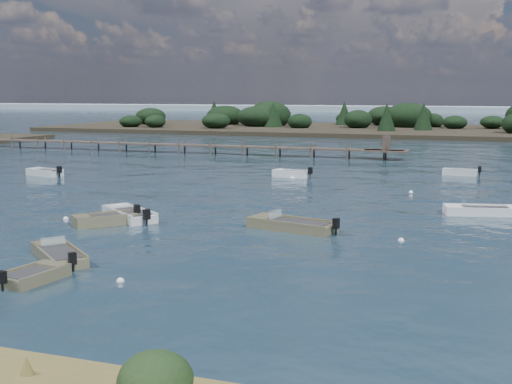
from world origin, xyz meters
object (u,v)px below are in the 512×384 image
(dinghy_mid_white_b, at_px, (479,212))
(dinghy_extra_b, at_px, (105,222))
(jetty, at_px, (182,145))
(tender_far_white, at_px, (291,175))
(dinghy_mid_white_a, at_px, (292,227))
(tender_far_grey, at_px, (45,174))
(dinghy_near_olive, at_px, (59,257))
(dinghy_extra_a, at_px, (34,278))
(dinghy_mid_grey, at_px, (129,216))
(tender_far_grey_b, at_px, (460,173))

(dinghy_mid_white_b, distance_m, dinghy_extra_b, 23.04)
(jetty, bearing_deg, tender_far_white, -43.18)
(tender_far_white, relative_size, dinghy_mid_white_b, 0.81)
(dinghy_mid_white_a, distance_m, tender_far_grey, 31.88)
(dinghy_extra_b, xyz_separation_m, dinghy_near_olive, (2.31, -7.57, -0.03))
(dinghy_mid_white_b, height_order, dinghy_extra_b, dinghy_extra_b)
(dinghy_near_olive, relative_size, jetty, 0.07)
(dinghy_mid_white_a, relative_size, tender_far_grey, 1.34)
(dinghy_extra_a, height_order, jetty, jetty)
(tender_far_white, bearing_deg, dinghy_near_olive, -94.02)
(dinghy_mid_grey, bearing_deg, dinghy_extra_b, -104.21)
(dinghy_mid_white_a, relative_size, dinghy_mid_white_b, 1.15)
(tender_far_white, xyz_separation_m, jetty, (-19.66, 18.45, 0.80))
(dinghy_mid_white_a, distance_m, dinghy_mid_grey, 10.16)
(dinghy_extra_a, bearing_deg, jetty, 109.21)
(tender_far_grey, bearing_deg, tender_far_grey_b, 19.32)
(dinghy_mid_white_a, distance_m, dinghy_extra_a, 14.84)
(dinghy_mid_white_a, relative_size, dinghy_extra_b, 1.49)
(dinghy_extra_b, distance_m, jetty, 45.04)
(tender_far_white, bearing_deg, dinghy_mid_grey, -100.37)
(dinghy_mid_grey, bearing_deg, tender_far_grey, 138.74)
(dinghy_extra_b, bearing_deg, jetty, 109.64)
(dinghy_mid_white_b, distance_m, tender_far_grey, 38.57)
(dinghy_extra_b, bearing_deg, dinghy_mid_white_b, 26.58)
(dinghy_mid_white_b, bearing_deg, dinghy_near_olive, -135.68)
(dinghy_near_olive, bearing_deg, dinghy_mid_white_a, 49.41)
(dinghy_mid_white_a, bearing_deg, tender_far_white, 105.72)
(tender_far_grey, bearing_deg, jetty, 85.08)
(dinghy_extra_b, height_order, tender_far_grey, tender_far_grey)
(dinghy_mid_white_b, height_order, tender_far_grey_b, tender_far_grey_b)
(dinghy_extra_a, bearing_deg, dinghy_extra_b, 107.52)
(dinghy_mid_grey, xyz_separation_m, jetty, (-15.63, 40.46, 0.82))
(dinghy_mid_grey, relative_size, dinghy_extra_b, 1.27)
(dinghy_extra_b, height_order, tender_far_grey_b, dinghy_extra_b)
(dinghy_mid_white_b, xyz_separation_m, dinghy_near_olive, (-18.30, -17.88, -0.00))
(dinghy_near_olive, bearing_deg, dinghy_mid_grey, 100.77)
(dinghy_mid_grey, distance_m, jetty, 43.39)
(dinghy_mid_white_b, relative_size, dinghy_near_olive, 1.11)
(dinghy_extra_a, bearing_deg, dinghy_near_olive, 108.88)
(dinghy_mid_grey, height_order, tender_far_grey, tender_far_grey)
(dinghy_mid_white_a, xyz_separation_m, dinghy_extra_b, (-10.66, -2.18, 0.01))
(tender_far_grey_b, bearing_deg, tender_far_grey, -160.68)
(tender_far_white, distance_m, dinghy_mid_grey, 22.38)
(tender_far_white, height_order, dinghy_near_olive, tender_far_white)
(dinghy_mid_grey, distance_m, tender_far_grey_b, 33.82)
(dinghy_near_olive, xyz_separation_m, jetty, (-17.44, 49.98, 0.84))
(dinghy_extra_a, bearing_deg, tender_far_white, 88.15)
(dinghy_mid_white_a, bearing_deg, dinghy_extra_a, -119.27)
(dinghy_mid_white_a, height_order, dinghy_extra_b, dinghy_extra_b)
(dinghy_mid_white_b, relative_size, tender_far_grey, 1.16)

